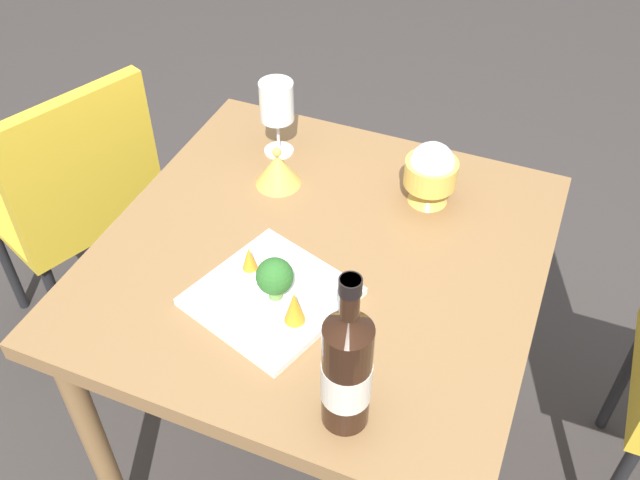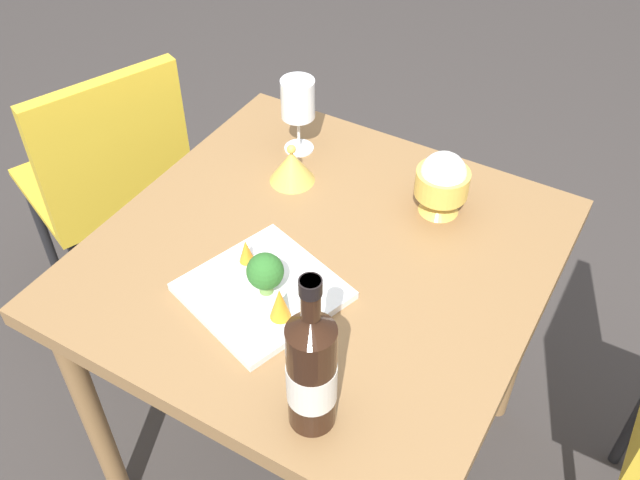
# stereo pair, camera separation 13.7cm
# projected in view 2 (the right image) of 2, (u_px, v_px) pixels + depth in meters

# --- Properties ---
(ground_plane) EXTENTS (8.00, 8.00, 0.00)m
(ground_plane) POSITION_uv_depth(u_px,v_px,m) (320.00, 451.00, 1.91)
(ground_plane) COLOR #383330
(dining_table) EXTENTS (0.85, 0.85, 0.75)m
(dining_table) POSITION_uv_depth(u_px,v_px,m) (320.00, 284.00, 1.46)
(dining_table) COLOR olive
(dining_table) RESTS_ON ground_plane
(chair_near_window) EXTENTS (0.52, 0.52, 0.85)m
(chair_near_window) POSITION_uv_depth(u_px,v_px,m) (110.00, 173.00, 1.93)
(chair_near_window) COLOR gold
(chair_near_window) RESTS_ON ground_plane
(wine_bottle) EXTENTS (0.08, 0.08, 0.31)m
(wine_bottle) POSITION_uv_depth(u_px,v_px,m) (312.00, 370.00, 1.03)
(wine_bottle) COLOR black
(wine_bottle) RESTS_ON dining_table
(wine_glass) EXTENTS (0.08, 0.08, 0.18)m
(wine_glass) POSITION_uv_depth(u_px,v_px,m) (298.00, 101.00, 1.55)
(wine_glass) COLOR white
(wine_glass) RESTS_ON dining_table
(rice_bowl) EXTENTS (0.11, 0.11, 0.14)m
(rice_bowl) POSITION_uv_depth(u_px,v_px,m) (442.00, 182.00, 1.43)
(rice_bowl) COLOR gold
(rice_bowl) RESTS_ON dining_table
(rice_bowl_lid) EXTENTS (0.10, 0.10, 0.09)m
(rice_bowl_lid) POSITION_uv_depth(u_px,v_px,m) (292.00, 166.00, 1.53)
(rice_bowl_lid) COLOR gold
(rice_bowl_lid) RESTS_ON dining_table
(serving_plate) EXTENTS (0.32, 0.32, 0.02)m
(serving_plate) POSITION_uv_depth(u_px,v_px,m) (263.00, 291.00, 1.30)
(serving_plate) COLOR white
(serving_plate) RESTS_ON dining_table
(broccoli_floret) EXTENTS (0.07, 0.07, 0.09)m
(broccoli_floret) POSITION_uv_depth(u_px,v_px,m) (265.00, 272.00, 1.26)
(broccoli_floret) COLOR #729E4C
(broccoli_floret) RESTS_ON serving_plate
(carrot_garnish_left) EXTENTS (0.04, 0.04, 0.07)m
(carrot_garnish_left) POSITION_uv_depth(u_px,v_px,m) (280.00, 303.00, 1.23)
(carrot_garnish_left) COLOR orange
(carrot_garnish_left) RESTS_ON serving_plate
(carrot_garnish_right) EXTENTS (0.03, 0.03, 0.05)m
(carrot_garnish_right) POSITION_uv_depth(u_px,v_px,m) (246.00, 251.00, 1.33)
(carrot_garnish_right) COLOR orange
(carrot_garnish_right) RESTS_ON serving_plate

